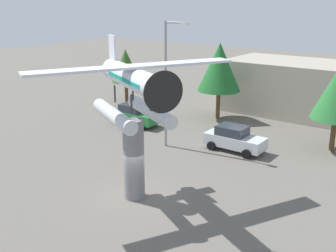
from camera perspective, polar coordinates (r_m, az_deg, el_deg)
The scene contains 9 objects.
ground_plane at distance 22.10m, azimuth -4.71°, elevation -9.93°, with size 140.00×140.00×0.00m, color #605B54.
display_pedestal at distance 21.20m, azimuth -4.85°, elevation -4.73°, with size 1.10×1.10×4.32m, color slate.
floatplane_monument at distance 19.97m, azimuth -4.99°, elevation 5.40°, with size 7.11×9.73×4.00m.
car_near_green at distance 34.25m, azimuth -4.73°, elevation 1.62°, with size 4.20×2.02×1.76m.
car_mid_silver at distance 28.58m, azimuth 9.34°, elevation -1.75°, with size 4.20×2.02×1.76m.
streetlight_primary at distance 27.96m, azimuth -0.04°, elevation 6.93°, with size 1.84×0.28×8.83m.
storefront_building at distance 39.14m, azimuth 19.08°, elevation 5.00°, with size 14.40×7.22×4.81m, color #9E9384.
tree_west at distance 41.25m, azimuth -6.00°, elevation 8.46°, with size 2.95×2.95×5.50m.
tree_east at distance 35.41m, azimuth 7.27°, elevation 8.25°, with size 3.74×3.74×6.72m.
Camera 1 is at (13.10, -14.68, 10.07)m, focal length 43.14 mm.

